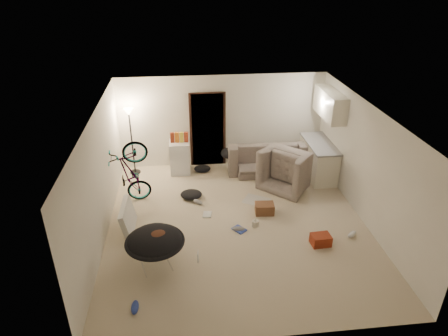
{
  "coord_description": "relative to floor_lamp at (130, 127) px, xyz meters",
  "views": [
    {
      "loc": [
        -1.07,
        -7.09,
        5.03
      ],
      "look_at": [
        -0.22,
        0.6,
        1.06
      ],
      "focal_mm": 32.0,
      "sensor_mm": 36.0,
      "label": 1
    }
  ],
  "objects": [
    {
      "name": "shoe_4",
      "position": [
        4.7,
        -3.37,
        -1.26
      ],
      "size": [
        0.29,
        0.26,
        0.1
      ],
      "primitive_type": "ellipsoid",
      "rotation": [
        0.0,
        0.0,
        0.69
      ],
      "color": "white",
      "rests_on": "floor"
    },
    {
      "name": "shoe_0",
      "position": [
        2.68,
        -0.31,
        -1.26
      ],
      "size": [
        0.26,
        0.18,
        0.09
      ],
      "primitive_type": "ellipsoid",
      "rotation": [
        0.0,
        0.0,
        0.37
      ],
      "color": "#2F45AA",
      "rests_on": "floor"
    },
    {
      "name": "mini_fridge",
      "position": [
        1.22,
        -0.1,
        -0.87
      ],
      "size": [
        0.53,
        0.53,
        0.88
      ],
      "primitive_type": "cube",
      "rotation": [
        0.0,
        0.0,
        -0.02
      ],
      "color": "white",
      "rests_on": "floor"
    },
    {
      "name": "kitchen_counter",
      "position": [
        4.83,
        -0.65,
        -0.87
      ],
      "size": [
        0.6,
        1.5,
        0.88
      ],
      "primitive_type": "cube",
      "color": "#EEE9CF",
      "rests_on": "floor"
    },
    {
      "name": "hoodie",
      "position": [
        0.78,
        -3.86,
        -0.64
      ],
      "size": [
        0.6,
        0.56,
        0.22
      ],
      "primitive_type": "ellipsoid",
      "rotation": [
        0.0,
        0.0,
        0.4
      ],
      "color": "#4E291B",
      "rests_on": "saucer_chair"
    },
    {
      "name": "doorway",
      "position": [
        2.0,
        0.32,
        -0.29
      ],
      "size": [
        0.85,
        0.1,
        2.04
      ],
      "primitive_type": "cube",
      "color": "black",
      "rests_on": "floor"
    },
    {
      "name": "newspaper",
      "position": [
        2.99,
        -1.78,
        -1.3
      ],
      "size": [
        0.75,
        0.7,
        0.01
      ],
      "primitive_type": "cube",
      "rotation": [
        0.0,
        0.0,
        1.03
      ],
      "color": "beige",
      "rests_on": "floor"
    },
    {
      "name": "snack_box_0",
      "position": [
        1.05,
        -0.1,
        -0.31
      ],
      "size": [
        0.11,
        0.08,
        0.3
      ],
      "primitive_type": "cube",
      "rotation": [
        0.0,
        0.0,
        0.09
      ],
      "color": "maroon",
      "rests_on": "mini_fridge"
    },
    {
      "name": "clothes_lump_b",
      "position": [
        1.81,
        -0.1,
        -1.24
      ],
      "size": [
        0.46,
        0.4,
        0.14
      ],
      "primitive_type": "ellipsoid",
      "rotation": [
        0.0,
        0.0,
        -0.01
      ],
      "color": "black",
      "rests_on": "floor"
    },
    {
      "name": "wall_left",
      "position": [
        -0.36,
        -2.65,
        -0.06
      ],
      "size": [
        0.02,
        6.0,
        2.5
      ],
      "primitive_type": "cube",
      "color": "white",
      "rests_on": "floor"
    },
    {
      "name": "snack_box_2",
      "position": [
        1.29,
        -0.1,
        -0.31
      ],
      "size": [
        0.1,
        0.08,
        0.3
      ],
      "primitive_type": "cube",
      "rotation": [
        0.0,
        0.0,
        0.07
      ],
      "color": "yellow",
      "rests_on": "mini_fridge"
    },
    {
      "name": "clothes_lump_c",
      "position": [
        0.53,
        -3.25,
        -1.24
      ],
      "size": [
        0.54,
        0.5,
        0.13
      ],
      "primitive_type": "ellipsoid",
      "rotation": [
        0.0,
        0.0,
        -0.37
      ],
      "color": "silver",
      "rests_on": "floor"
    },
    {
      "name": "armchair",
      "position": [
        4.0,
        -1.07,
        -0.93
      ],
      "size": [
        1.56,
        1.55,
        0.76
      ],
      "primitive_type": "imported",
      "rotation": [
        0.0,
        0.0,
        2.38
      ],
      "color": "#353D36",
      "rests_on": "floor"
    },
    {
      "name": "juicer",
      "position": [
        2.77,
        -2.81,
        -1.22
      ],
      "size": [
        0.15,
        0.15,
        0.21
      ],
      "color": "beige",
      "rests_on": "floor"
    },
    {
      "name": "ceiling",
      "position": [
        2.4,
        -2.65,
        1.2
      ],
      "size": [
        5.5,
        6.0,
        0.02
      ],
      "primitive_type": "cube",
      "color": "white",
      "rests_on": "wall_back"
    },
    {
      "name": "drink_case_b",
      "position": [
        3.96,
        -3.55,
        -1.2
      ],
      "size": [
        0.4,
        0.3,
        0.22
      ],
      "primitive_type": "cube",
      "rotation": [
        0.0,
        0.0,
        0.07
      ],
      "color": "maroon",
      "rests_on": "floor"
    },
    {
      "name": "wall_front",
      "position": [
        2.4,
        -5.66,
        -0.06
      ],
      "size": [
        5.5,
        0.02,
        2.5
      ],
      "primitive_type": "cube",
      "color": "white",
      "rests_on": "floor"
    },
    {
      "name": "book_asset",
      "position": [
        1.49,
        -3.85,
        -1.3
      ],
      "size": [
        0.23,
        0.18,
        0.02
      ],
      "primitive_type": "imported",
      "rotation": [
        0.0,
        0.0,
        1.43
      ],
      "color": "maroon",
      "rests_on": "floor"
    },
    {
      "name": "snack_box_3",
      "position": [
        1.41,
        -0.1,
        -0.31
      ],
      "size": [
        0.11,
        0.09,
        0.3
      ],
      "primitive_type": "cube",
      "rotation": [
        0.0,
        0.0,
        -0.26
      ],
      "color": "maroon",
      "rests_on": "mini_fridge"
    },
    {
      "name": "sofa_drape",
      "position": [
        2.58,
        -0.2,
        -0.77
      ],
      "size": [
        0.61,
        0.53,
        0.28
      ],
      "primitive_type": "ellipsoid",
      "rotation": [
        0.0,
        0.0,
        0.12
      ],
      "color": "black",
      "rests_on": "sofa"
    },
    {
      "name": "tv_box",
      "position": [
        0.1,
        -2.64,
        -1.0
      ],
      "size": [
        0.26,
        0.93,
        0.62
      ],
      "primitive_type": "cube",
      "rotation": [
        0.0,
        -0.21,
        -0.03
      ],
      "color": "silver",
      "rests_on": "floor"
    },
    {
      "name": "counter_top",
      "position": [
        4.83,
        -0.65,
        -0.41
      ],
      "size": [
        0.64,
        1.54,
        0.04
      ],
      "primitive_type": "cube",
      "color": "gray",
      "rests_on": "kitchen_counter"
    },
    {
      "name": "floor_lamp",
      "position": [
        0.0,
        0.0,
        0.0
      ],
      "size": [
        0.28,
        0.28,
        1.81
      ],
      "color": "black",
      "rests_on": "floor"
    },
    {
      "name": "snack_box_1",
      "position": [
        1.17,
        -0.1,
        -0.31
      ],
      "size": [
        0.12,
        0.1,
        0.3
      ],
      "primitive_type": "cube",
      "rotation": [
        0.0,
        0.0,
        -0.31
      ],
      "color": "orange",
      "rests_on": "mini_fridge"
    },
    {
      "name": "saucer_chair",
      "position": [
        0.73,
        -3.83,
        -0.85
      ],
      "size": [
        1.09,
        1.09,
        0.77
      ],
      "color": "silver",
      "rests_on": "floor"
    },
    {
      "name": "wall_back",
      "position": [
        2.4,
        0.36,
        -0.06
      ],
      "size": [
        5.5,
        0.02,
        2.5
      ],
      "primitive_type": "cube",
      "color": "white",
      "rests_on": "floor"
    },
    {
      "name": "book_white",
      "position": [
        1.78,
        -2.25,
        -1.3
      ],
      "size": [
        0.23,
        0.28,
        0.02
      ],
      "primitive_type": "cube",
      "rotation": [
        0.0,
        0.0,
        -0.18
      ],
      "color": "silver",
      "rests_on": "floor"
    },
    {
      "name": "shoe_1",
      "position": [
        1.6,
        -1.76,
        -1.26
      ],
      "size": [
        0.27,
        0.27,
        0.1
      ],
      "primitive_type": "ellipsoid",
      "rotation": [
        0.0,
        0.0,
        -0.79
      ],
      "color": "slate",
      "rests_on": "floor"
    },
    {
      "name": "bicycle",
      "position": [
        0.1,
        -1.54,
        -0.88
      ],
      "size": [
        1.71,
        0.87,
        0.95
      ],
      "primitive_type": "imported",
      "rotation": [
        0.0,
        -0.17,
        1.67
      ],
      "color": "black",
      "rests_on": "floor"
    },
    {
      "name": "drink_case_a",
      "position": [
        3.07,
        -2.32,
        -1.19
      ],
      "size": [
        0.44,
        0.33,
        0.24
      ],
      "primitive_type": "cube",
      "rotation": [
        0.0,
        0.0,
        -0.07
      ],
      "color": "brown",
      "rests_on": "floor"
    },
    {
      "name": "shoe_3",
      "position": [
        2.39,
        -2.92,
        -1.26
      ],
      "size": [
        0.28,
        0.15,
        0.1
      ],
      "primitive_type": "ellipsoid",
      "rotation": [
        0.0,
        0.0,
        -0.15
      ],
      "color": "slate",
      "rests_on": "floor"
    },
    {
      "name": "shoe_2",
      "position": [
        0.41,
        -4.88,
        -1.25
      ],
      "size": [
        0.12,
        0.3,
        0.11
      ],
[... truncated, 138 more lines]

